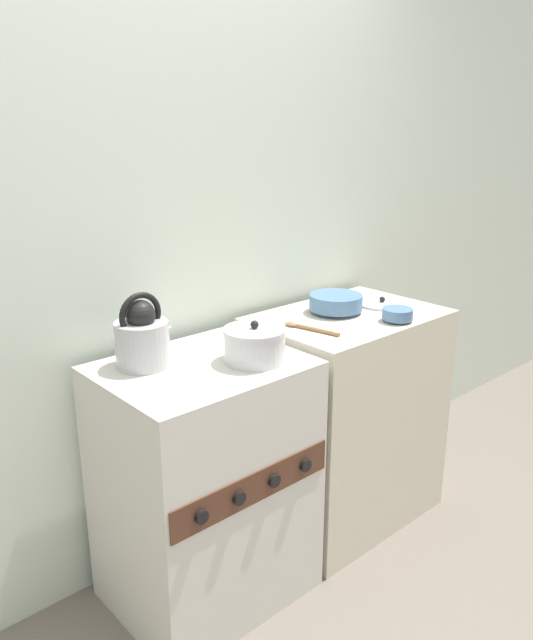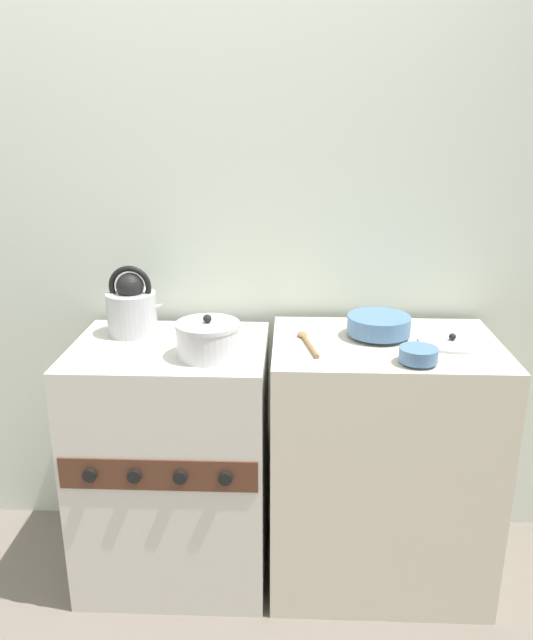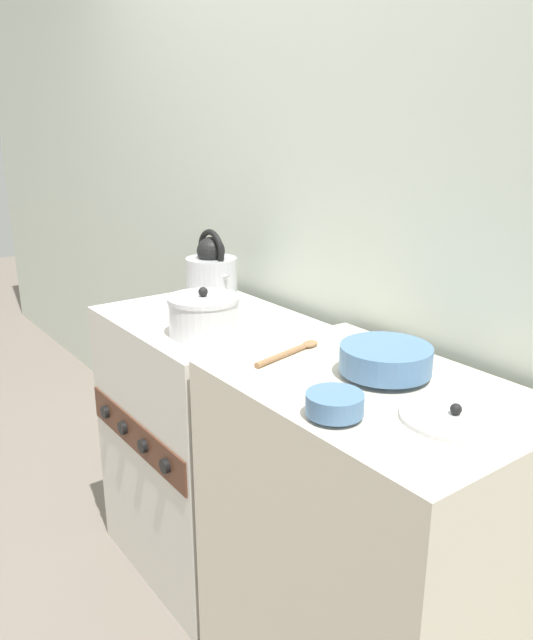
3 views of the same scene
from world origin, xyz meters
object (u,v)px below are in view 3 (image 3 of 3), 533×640
object	(u,v)px
stove	(209,442)
cooking_pot	(204,315)
enamel_bowl	(386,359)
small_ceramic_bowl	(335,404)
kettle	(212,273)
loose_pot_lid	(455,416)

from	to	relation	value
stove	cooking_pot	size ratio (longest dim) A/B	4.29
enamel_bowl	small_ceramic_bowl	distance (m)	0.26
kettle	enamel_bowl	size ratio (longest dim) A/B	1.16
stove	small_ceramic_bowl	world-z (taller)	small_ceramic_bowl
kettle	stove	bearing A→B (deg)	-38.31
stove	small_ceramic_bowl	distance (m)	0.98
small_ceramic_bowl	kettle	bearing A→B (deg)	162.56
stove	cooking_pot	bearing A→B (deg)	-32.19
stove	enamel_bowl	world-z (taller)	enamel_bowl
small_ceramic_bowl	loose_pot_lid	xyz separation A→B (m)	(0.15, 0.19, -0.02)
kettle	enamel_bowl	distance (m)	0.88
kettle	cooking_pot	bearing A→B (deg)	-35.35
cooking_pot	kettle	bearing A→B (deg)	144.65
kettle	small_ceramic_bowl	size ratio (longest dim) A/B	2.10
enamel_bowl	cooking_pot	bearing A→B (deg)	-164.95
loose_pot_lid	enamel_bowl	bearing A→B (deg)	168.15
cooking_pot	loose_pot_lid	xyz separation A→B (m)	(0.82, 0.10, -0.03)
stove	enamel_bowl	xyz separation A→B (m)	(0.73, 0.06, 0.52)
stove	small_ceramic_bowl	bearing A→B (deg)	-12.78
cooking_pot	small_ceramic_bowl	bearing A→B (deg)	-7.71
loose_pot_lid	small_ceramic_bowl	bearing A→B (deg)	-128.03
cooking_pot	enamel_bowl	size ratio (longest dim) A/B	0.97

